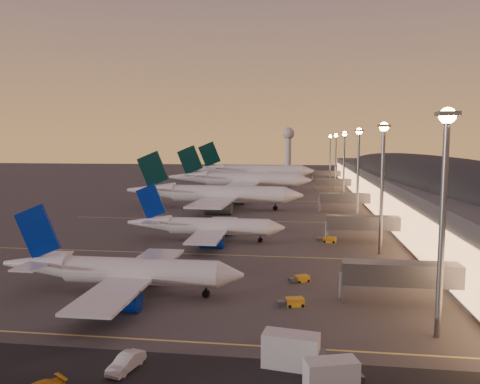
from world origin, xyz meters
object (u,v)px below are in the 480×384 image
airliner_narrow_south (121,271)px  service_van_c (126,362)px  airliner_narrow_north (205,226)px  baggage_tug_b (300,279)px  airliner_wide_near (213,194)px  catering_truck_b (294,352)px  baggage_tug_c (327,240)px  airliner_wide_mid (239,180)px  baggage_tug_a (291,302)px  catering_truck_a (334,376)px  airliner_wide_far (252,171)px  radar_tower (288,142)px

airliner_narrow_south → service_van_c: bearing=-67.1°
airliner_narrow_north → baggage_tug_b: airliner_narrow_north is taller
airliner_wide_near → catering_truck_b: 109.90m
baggage_tug_c → service_van_c: service_van_c is taller
airliner_narrow_south → baggage_tug_c: airliner_narrow_south is taller
airliner_wide_mid → baggage_tug_c: 106.90m
airliner_narrow_north → airliner_wide_near: 50.03m
baggage_tug_c → service_van_c: 65.55m
baggage_tug_a → catering_truck_a: catering_truck_a is taller
airliner_wide_near → service_van_c: 109.59m
airliner_narrow_south → airliner_wide_near: bearing=91.9°
airliner_wide_far → radar_tower: bearing=76.5°
airliner_narrow_south → baggage_tug_b: airliner_narrow_south is taller
radar_tower → catering_truck_a: (13.55, -313.30, -20.51)m
airliner_narrow_south → airliner_wide_far: bearing=90.4°
radar_tower → baggage_tug_b: 281.81m
baggage_tug_a → baggage_tug_c: bearing=64.0°
catering_truck_a → service_van_c: catering_truck_a is taller
service_van_c → airliner_wide_far: bearing=106.5°
radar_tower → catering_truck_b: bearing=-88.2°
baggage_tug_b → airliner_wide_mid: bearing=74.3°
radar_tower → catering_truck_a: 314.27m
radar_tower → baggage_tug_c: radar_tower is taller
airliner_wide_near → airliner_wide_far: size_ratio=0.86×
airliner_narrow_north → catering_truck_b: 60.39m
baggage_tug_b → catering_truck_a: size_ratio=0.64×
baggage_tug_c → baggage_tug_b: bearing=-87.2°
radar_tower → catering_truck_b: radar_tower is taller
baggage_tug_a → airliner_wide_near: bearing=90.9°
airliner_wide_near → baggage_tug_a: bearing=-70.0°
airliner_wide_far → catering_truck_b: 216.22m
airliner_narrow_south → airliner_narrow_north: airliner_narrow_south is taller
airliner_narrow_south → airliner_wide_near: 86.87m
airliner_wide_far → baggage_tug_b: (27.29, -185.95, -5.25)m
baggage_tug_b → catering_truck_a: 32.67m
airliner_wide_mid → airliner_wide_near: bearing=-90.5°
catering_truck_b → airliner_narrow_south: bearing=152.2°
baggage_tug_c → airliner_narrow_south: bearing=-115.0°
airliner_wide_near → baggage_tug_b: bearing=-67.0°
radar_tower → airliner_narrow_south: bearing=-93.1°
radar_tower → baggage_tug_b: (10.32, -280.81, -21.42)m
airliner_narrow_north → service_van_c: airliner_narrow_north is taller
airliner_narrow_south → airliner_wide_mid: size_ratio=0.57×
radar_tower → airliner_wide_near: bearing=-95.2°
baggage_tug_c → airliner_wide_near: bearing=140.1°
airliner_wide_mid → service_van_c: bearing=-85.2°
radar_tower → baggage_tug_c: 251.96m
airliner_narrow_south → baggage_tug_b: (25.93, 9.26, -2.93)m
airliner_narrow_north → airliner_wide_far: airliner_wide_far is taller
baggage_tug_a → catering_truck_b: 17.36m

